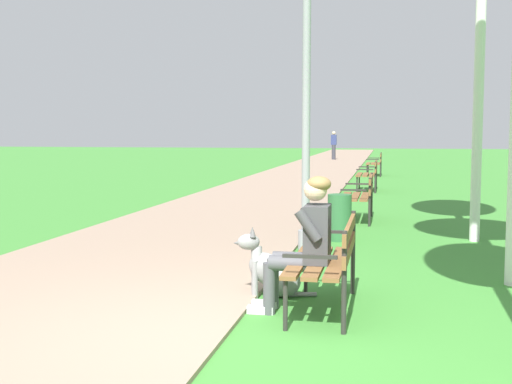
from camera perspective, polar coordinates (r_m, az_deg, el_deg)
name	(u,v)px	position (r m, az deg, el deg)	size (l,w,h in m)	color
ground_plane	(245,340)	(5.41, -0.99, -12.51)	(120.00, 120.00, 0.00)	#3D8433
paved_path	(316,169)	(29.25, 5.17, 2.01)	(3.68, 60.00, 0.04)	gray
park_bench_near	(329,256)	(6.16, 6.28, -5.44)	(0.55, 1.50, 0.85)	brown
park_bench_mid	(361,193)	(12.38, 8.94, -0.11)	(0.55, 1.50, 0.85)	brown
park_bench_far	(369,172)	(18.66, 9.65, 1.66)	(0.55, 1.50, 0.85)	brown
park_bench_furthest	(376,162)	(25.11, 10.21, 2.54)	(0.55, 1.50, 0.85)	brown
person_seated_on_near_bench	(305,239)	(6.03, 4.23, -4.02)	(0.74, 0.49, 1.25)	#4C4C51
dog_grey	(272,272)	(6.66, 1.40, -6.82)	(0.82, 0.38, 0.71)	gray
lamp_post_near	(306,75)	(9.07, 4.33, 9.99)	(0.24, 0.24, 4.65)	gray
litter_bin	(339,218)	(10.14, 7.15, -2.18)	(0.36, 0.36, 0.70)	#2D6638
pedestrian_distant	(334,145)	(38.28, 6.66, 3.98)	(0.32, 0.22, 1.65)	#383842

